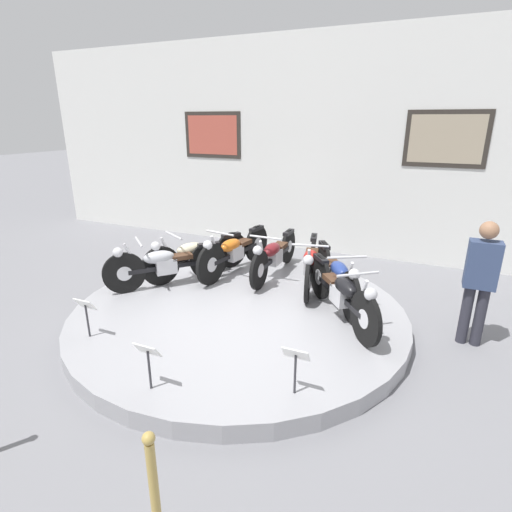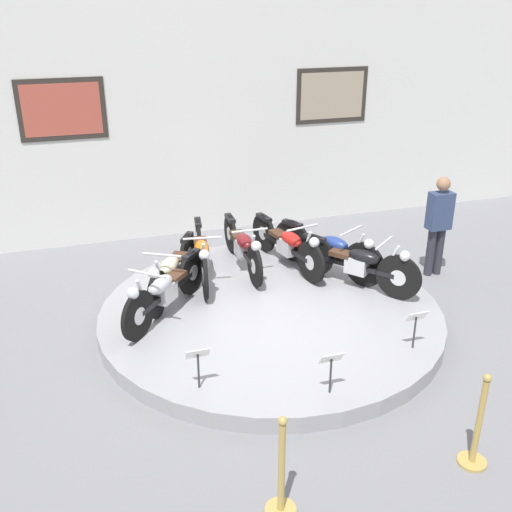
{
  "view_description": "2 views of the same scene",
  "coord_description": "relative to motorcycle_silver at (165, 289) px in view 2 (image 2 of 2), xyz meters",
  "views": [
    {
      "loc": [
        2.29,
        -4.58,
        2.73
      ],
      "look_at": [
        0.13,
        0.3,
        0.9
      ],
      "focal_mm": 28.0,
      "sensor_mm": 36.0,
      "label": 1
    },
    {
      "loc": [
        -2.35,
        -6.79,
        4.17
      ],
      "look_at": [
        -0.12,
        0.29,
        0.87
      ],
      "focal_mm": 42.0,
      "sensor_mm": 36.0,
      "label": 2
    }
  ],
  "objects": [
    {
      "name": "motorcycle_cream",
      "position": [
        0.2,
        0.56,
        -0.0
      ],
      "size": [
        1.01,
        1.77,
        0.8
      ],
      "color": "black",
      "rests_on": "display_platform"
    },
    {
      "name": "stanchion_post_left_of_entry",
      "position": [
        0.41,
        -3.38,
        -0.25
      ],
      "size": [
        0.28,
        0.28,
        1.02
      ],
      "color": "tan",
      "rests_on": "ground_plane"
    },
    {
      "name": "motorcycle_silver",
      "position": [
        0.0,
        0.0,
        0.0
      ],
      "size": [
        1.35,
        1.54,
        0.8
      ],
      "color": "black",
      "rests_on": "display_platform"
    },
    {
      "name": "ground_plane",
      "position": [
        1.39,
        -0.23,
        -0.6
      ],
      "size": [
        60.0,
        60.0,
        0.0
      ],
      "primitive_type": "plane",
      "color": "slate"
    },
    {
      "name": "display_platform",
      "position": [
        1.39,
        -0.23,
        -0.49
      ],
      "size": [
        4.65,
        4.65,
        0.21
      ],
      "primitive_type": "cylinder",
      "color": "#99999E",
      "rests_on": "ground_plane"
    },
    {
      "name": "motorcycle_red",
      "position": [
        2.07,
        0.97,
        -0.0
      ],
      "size": [
        0.6,
        1.95,
        0.79
      ],
      "color": "black",
      "rests_on": "display_platform"
    },
    {
      "name": "visitor_standing",
      "position": [
        4.36,
        0.42,
        0.31
      ],
      "size": [
        0.36,
        0.22,
        1.61
      ],
      "color": "#2D2D38",
      "rests_on": "ground_plane"
    },
    {
      "name": "stanchion_post_right_of_entry",
      "position": [
        2.37,
        -3.38,
        -0.25
      ],
      "size": [
        0.28,
        0.28,
        1.02
      ],
      "color": "tan",
      "rests_on": "ground_plane"
    },
    {
      "name": "motorcycle_maroon",
      "position": [
        1.39,
        1.12,
        -0.01
      ],
      "size": [
        0.54,
        1.97,
        0.79
      ],
      "color": "black",
      "rests_on": "display_platform"
    },
    {
      "name": "back_wall",
      "position": [
        1.39,
        3.47,
        1.59
      ],
      "size": [
        14.0,
        0.22,
        4.36
      ],
      "color": "silver",
      "rests_on": "ground_plane"
    },
    {
      "name": "info_placard_front_centre",
      "position": [
        1.39,
        -2.2,
        -0.02
      ],
      "size": [
        0.26,
        0.11,
        0.51
      ],
      "color": "#333338",
      "rests_on": "display_platform"
    },
    {
      "name": "motorcycle_orange",
      "position": [
        0.71,
        0.97,
        0.01
      ],
      "size": [
        0.54,
        2.01,
        0.81
      ],
      "color": "black",
      "rests_on": "display_platform"
    },
    {
      "name": "motorcycle_blue",
      "position": [
        2.58,
        0.57,
        0.01
      ],
      "size": [
        1.05,
        1.78,
        0.81
      ],
      "color": "black",
      "rests_on": "display_platform"
    },
    {
      "name": "info_placard_front_right",
      "position": [
        2.71,
        -1.69,
        -0.02
      ],
      "size": [
        0.26,
        0.11,
        0.51
      ],
      "color": "#333338",
      "rests_on": "display_platform"
    },
    {
      "name": "info_placard_front_left",
      "position": [
        0.07,
        -1.69,
        -0.02
      ],
      "size": [
        0.26,
        0.11,
        0.51
      ],
      "color": "#333338",
      "rests_on": "display_platform"
    },
    {
      "name": "motorcycle_black",
      "position": [
        2.78,
        -0.0,
        0.01
      ],
      "size": [
        1.28,
        1.62,
        0.8
      ],
      "color": "black",
      "rests_on": "display_platform"
    }
  ]
}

